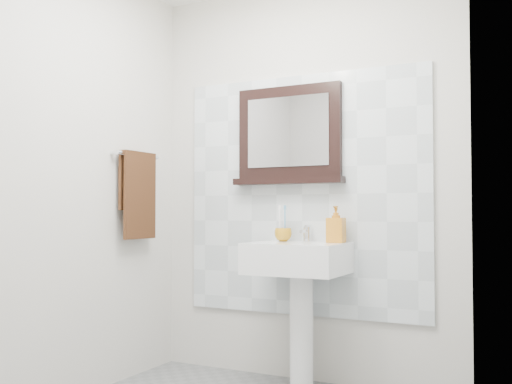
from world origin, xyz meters
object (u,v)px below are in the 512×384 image
toothbrush_cup (283,235)px  pedestal_sink (298,274)px  framed_mirror (289,137)px  hand_towel (138,188)px  soap_dispenser (336,224)px

toothbrush_cup → pedestal_sink: bearing=-34.7°
pedestal_sink → framed_mirror: bearing=126.9°
toothbrush_cup → hand_towel: bearing=-159.3°
pedestal_sink → soap_dispenser: soap_dispenser is taller
soap_dispenser → pedestal_sink: bearing=-155.9°
pedestal_sink → hand_towel: 1.15m
toothbrush_cup → framed_mirror: size_ratio=0.14×
toothbrush_cup → soap_dispenser: bearing=0.8°
pedestal_sink → hand_towel: bearing=-167.2°
pedestal_sink → toothbrush_cup: size_ratio=9.23×
soap_dispenser → framed_mirror: bearing=162.7°
pedestal_sink → framed_mirror: framed_mirror is taller
pedestal_sink → toothbrush_cup: 0.28m
toothbrush_cup → soap_dispenser: size_ratio=0.48×
soap_dispenser → framed_mirror: 0.64m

